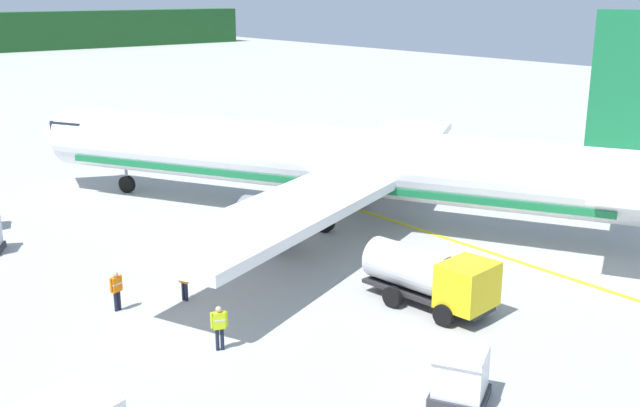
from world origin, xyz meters
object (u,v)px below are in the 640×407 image
at_px(crew_marshaller, 219,324).
at_px(service_truck_fuel, 430,275).
at_px(airliner_foreground, 328,161).
at_px(crew_loader_left, 184,279).
at_px(cargo_container_near, 460,375).
at_px(crew_loader_right, 116,288).

bearing_deg(crew_marshaller, service_truck_fuel, -13.83).
distance_m(airliner_foreground, crew_loader_left, 13.84).
bearing_deg(service_truck_fuel, cargo_container_near, -129.66).
xyz_separation_m(crew_loader_left, crew_loader_right, (-2.67, 0.85, 0.02)).
distance_m(cargo_container_near, crew_marshaller, 8.90).
xyz_separation_m(airliner_foreground, crew_loader_left, (-12.48, -5.49, -2.41)).
bearing_deg(service_truck_fuel, crew_marshaller, 166.17).
distance_m(service_truck_fuel, crew_marshaller, 9.13).
height_order(cargo_container_near, crew_marshaller, cargo_container_near).
relative_size(service_truck_fuel, crew_marshaller, 3.44).
bearing_deg(crew_marshaller, cargo_container_near, -62.39).
relative_size(cargo_container_near, crew_marshaller, 1.38).
bearing_deg(crew_marshaller, airliner_foreground, 36.95).
height_order(crew_loader_left, crew_loader_right, crew_loader_right).
height_order(airliner_foreground, service_truck_fuel, airliner_foreground).
relative_size(service_truck_fuel, cargo_container_near, 2.50).
distance_m(crew_marshaller, crew_loader_right, 5.87).
distance_m(airliner_foreground, crew_marshaller, 17.36).
xyz_separation_m(cargo_container_near, crew_loader_left, (-2.85, 12.74, 0.09)).
bearing_deg(cargo_container_near, crew_loader_right, 112.13).
height_order(service_truck_fuel, crew_marshaller, service_truck_fuel).
height_order(service_truck_fuel, crew_loader_right, service_truck_fuel).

